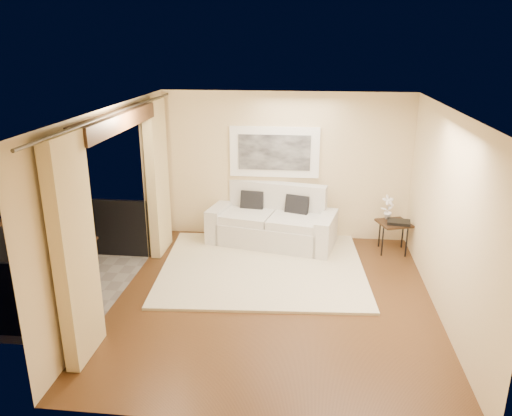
# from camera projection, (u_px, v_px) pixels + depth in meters

# --- Properties ---
(floor) EXTENTS (5.00, 5.00, 0.00)m
(floor) POSITION_uv_depth(u_px,v_px,m) (274.00, 299.00, 7.17)
(floor) COLOR #503017
(floor) RESTS_ON ground
(room_shell) EXTENTS (5.00, 6.40, 5.00)m
(room_shell) POSITION_uv_depth(u_px,v_px,m) (116.00, 121.00, 6.59)
(room_shell) COLOR white
(room_shell) RESTS_ON ground
(balcony) EXTENTS (1.81, 2.60, 1.17)m
(balcony) POSITION_uv_depth(u_px,v_px,m) (54.00, 277.00, 7.46)
(balcony) COLOR #605B56
(balcony) RESTS_ON ground
(curtains) EXTENTS (0.16, 4.80, 2.64)m
(curtains) POSITION_uv_depth(u_px,v_px,m) (125.00, 206.00, 6.97)
(curtains) COLOR #CDB77E
(curtains) RESTS_ON ground
(artwork) EXTENTS (1.62, 0.07, 0.92)m
(artwork) POSITION_uv_depth(u_px,v_px,m) (274.00, 152.00, 9.00)
(artwork) COLOR white
(artwork) RESTS_ON room_shell
(rug) EXTENTS (3.44, 3.05, 0.04)m
(rug) POSITION_uv_depth(u_px,v_px,m) (263.00, 267.00, 8.14)
(rug) COLOR beige
(rug) RESTS_ON floor
(sofa) EXTENTS (2.38, 1.40, 1.07)m
(sofa) POSITION_uv_depth(u_px,v_px,m) (273.00, 224.00, 9.05)
(sofa) COLOR silver
(sofa) RESTS_ON floor
(side_table) EXTENTS (0.64, 0.64, 0.55)m
(side_table) POSITION_uv_depth(u_px,v_px,m) (394.00, 225.00, 8.64)
(side_table) COLOR black
(side_table) RESTS_ON floor
(tray) EXTENTS (0.42, 0.34, 0.05)m
(tray) POSITION_uv_depth(u_px,v_px,m) (399.00, 222.00, 8.56)
(tray) COLOR black
(tray) RESTS_ON side_table
(orchid) EXTENTS (0.27, 0.24, 0.44)m
(orchid) POSITION_uv_depth(u_px,v_px,m) (388.00, 207.00, 8.71)
(orchid) COLOR white
(orchid) RESTS_ON side_table
(bistro_table) EXTENTS (0.79, 0.79, 0.81)m
(bistro_table) POSITION_uv_depth(u_px,v_px,m) (46.00, 234.00, 7.64)
(bistro_table) COLOR black
(bistro_table) RESTS_ON balcony
(balcony_chair_far) EXTENTS (0.46, 0.46, 0.91)m
(balcony_chair_far) POSITION_uv_depth(u_px,v_px,m) (77.00, 237.00, 8.06)
(balcony_chair_far) COLOR black
(balcony_chair_far) RESTS_ON balcony
(balcony_chair_near) EXTENTS (0.52, 0.53, 0.97)m
(balcony_chair_near) POSITION_uv_depth(u_px,v_px,m) (52.00, 256.00, 7.24)
(balcony_chair_near) COLOR black
(balcony_chair_near) RESTS_ON balcony
(ice_bucket) EXTENTS (0.18, 0.18, 0.20)m
(ice_bucket) POSITION_uv_depth(u_px,v_px,m) (43.00, 219.00, 7.72)
(ice_bucket) COLOR white
(ice_bucket) RESTS_ON bistro_table
(candle) EXTENTS (0.06, 0.06, 0.07)m
(candle) POSITION_uv_depth(u_px,v_px,m) (53.00, 223.00, 7.73)
(candle) COLOR red
(candle) RESTS_ON bistro_table
(vase) EXTENTS (0.04, 0.04, 0.18)m
(vase) POSITION_uv_depth(u_px,v_px,m) (37.00, 226.00, 7.46)
(vase) COLOR white
(vase) RESTS_ON bistro_table
(glass_a) EXTENTS (0.06, 0.06, 0.12)m
(glass_a) POSITION_uv_depth(u_px,v_px,m) (52.00, 228.00, 7.47)
(glass_a) COLOR silver
(glass_a) RESTS_ON bistro_table
(glass_b) EXTENTS (0.06, 0.06, 0.12)m
(glass_b) POSITION_uv_depth(u_px,v_px,m) (53.00, 226.00, 7.56)
(glass_b) COLOR silver
(glass_b) RESTS_ON bistro_table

